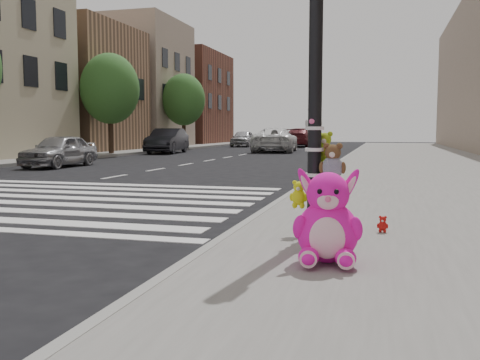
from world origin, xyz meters
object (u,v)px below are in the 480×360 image
at_px(signal_pole, 318,102).
at_px(red_teddy, 383,224).
at_px(pink_bunny, 327,224).
at_px(car_white_near, 275,140).
at_px(car_silver_far, 59,151).
at_px(car_dark_far, 167,141).

height_order(signal_pole, red_teddy, signal_pole).
relative_size(pink_bunny, red_teddy, 4.46).
xyz_separation_m(signal_pole, pink_bunny, (0.26, -1.24, -1.23)).
relative_size(pink_bunny, car_white_near, 0.17).
distance_m(signal_pole, car_silver_far, 16.20).
distance_m(signal_pole, pink_bunny, 1.76).
bearing_deg(car_white_near, red_teddy, 98.55).
height_order(signal_pole, car_silver_far, signal_pole).
bearing_deg(car_white_near, pink_bunny, 96.76).
bearing_deg(pink_bunny, car_white_near, 96.49).
distance_m(car_silver_far, car_dark_far, 12.28).
bearing_deg(pink_bunny, red_teddy, 67.78).
bearing_deg(signal_pole, pink_bunny, -78.30).
bearing_deg(car_silver_far, red_teddy, -43.25).
xyz_separation_m(pink_bunny, car_dark_far, (-12.31, 25.06, 0.23)).
xyz_separation_m(signal_pole, car_silver_far, (-11.30, 11.56, -1.13)).
distance_m(signal_pole, red_teddy, 1.76).
bearing_deg(car_silver_far, signal_pole, -46.40).
bearing_deg(red_teddy, signal_pole, -140.44).
xyz_separation_m(red_teddy, car_silver_far, (-12.06, 11.06, 0.38)).
relative_size(red_teddy, car_silver_far, 0.06).
bearing_deg(signal_pole, red_teddy, 33.53).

